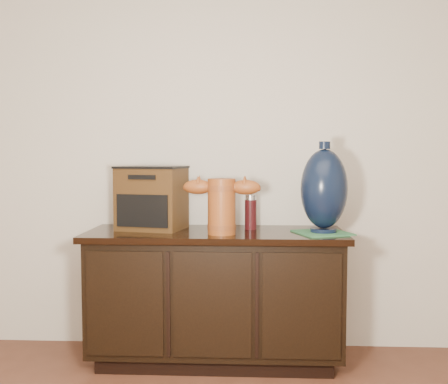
# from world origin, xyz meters

# --- Properties ---
(room) EXTENTS (5.00, 5.00, 5.00)m
(room) POSITION_xyz_m (0.00, 0.00, 1.30)
(room) COLOR #502A1B
(room) RESTS_ON ground
(sideboard) EXTENTS (1.46, 0.56, 0.75)m
(sideboard) POSITION_xyz_m (0.00, 2.23, 0.39)
(sideboard) COLOR black
(sideboard) RESTS_ON ground
(terracotta_vessel) EXTENTS (0.43, 0.17, 0.30)m
(terracotta_vessel) POSITION_xyz_m (0.04, 2.11, 0.93)
(terracotta_vessel) COLOR #964A1B
(terracotta_vessel) RESTS_ON sideboard
(tv_radio) EXTENTS (0.42, 0.36, 0.37)m
(tv_radio) POSITION_xyz_m (-0.38, 2.29, 0.94)
(tv_radio) COLOR #3E260F
(tv_radio) RESTS_ON sideboard
(green_mat) EXTENTS (0.34, 0.34, 0.01)m
(green_mat) POSITION_xyz_m (0.60, 2.17, 0.76)
(green_mat) COLOR #306C3F
(green_mat) RESTS_ON sideboard
(lamp_base) EXTENTS (0.33, 0.33, 0.50)m
(lamp_base) POSITION_xyz_m (0.60, 2.17, 1.00)
(lamp_base) COLOR black
(lamp_base) RESTS_ON green_mat
(spray_can) EXTENTS (0.07, 0.07, 0.20)m
(spray_can) POSITION_xyz_m (0.20, 2.31, 0.85)
(spray_can) COLOR #520E12
(spray_can) RESTS_ON sideboard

